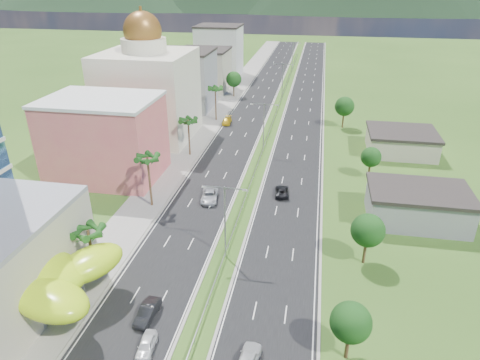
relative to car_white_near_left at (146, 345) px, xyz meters
The scene contains 33 objects.
ground 9.19m from the car_white_near_left, 59.27° to the left, with size 500.00×500.00×0.00m, color #2D5119.
road_left 97.92m from the car_white_near_left, 91.65° to the left, with size 11.00×260.00×0.04m, color black.
road_right 98.64m from the car_white_near_left, 82.90° to the left, with size 11.00×260.00×0.04m, color black.
sidewalk_left 98.65m from the car_white_near_left, 97.17° to the left, with size 7.00×260.00×0.12m, color gray.
median_guardrail 80.01m from the car_white_near_left, 86.64° to the left, with size 0.10×216.06×0.76m.
streetlight_median_b 19.44m from the car_white_near_left, 75.32° to the left, with size 6.04×0.25×11.00m.
streetlight_median_c 58.38m from the car_white_near_left, 85.37° to the left, with size 6.04×0.25×11.00m.
streetlight_median_d 103.16m from the car_white_near_left, 87.39° to the left, with size 6.04×0.25×11.00m.
streetlight_median_e 148.08m from the car_white_near_left, 88.19° to the left, with size 6.04×0.25×11.00m.
lime_canopy 16.36m from the car_white_near_left, 165.80° to the left, with size 18.00×15.00×7.40m.
pink_shophouse 46.69m from the car_white_near_left, 120.31° to the left, with size 20.00×15.00×15.00m, color #DA5963.
domed_building 67.90m from the car_white_near_left, 110.35° to the left, with size 20.00×20.00×28.70m.
midrise_grey 90.96m from the car_white_near_left, 104.25° to the left, with size 16.00×15.00×16.00m, color gray.
midrise_beige 112.27m from the car_white_near_left, 101.48° to the left, with size 16.00×15.00×13.00m, color #B5AF95.
midrise_white 134.99m from the car_white_near_left, 99.53° to the left, with size 16.00×15.00×18.00m, color silver.
shed_near 46.39m from the car_white_near_left, 45.17° to the left, with size 15.00×10.00×5.00m, color gray.
shed_far 71.83m from the car_white_near_left, 61.12° to the left, with size 14.00×12.00×4.40m, color #B5AF95.
palm_tree_b 15.96m from the car_white_near_left, 137.59° to the left, with size 3.60×3.60×8.10m.
palm_tree_c 32.71m from the car_white_near_left, 109.90° to the left, with size 3.60×3.60×9.60m.
palm_tree_d 54.40m from the car_white_near_left, 101.56° to the left, with size 3.60×3.60×8.60m.
palm_tree_e 78.99m from the car_white_near_left, 97.91° to the left, with size 3.60×3.60×9.40m.
leafy_tree_lfar 103.56m from the car_white_near_left, 96.00° to the left, with size 4.90×4.90×8.05m.
leafy_tree_ra 21.27m from the car_white_near_left, ahead, with size 4.20×4.20×6.90m.
leafy_tree_rb 31.24m from the car_white_near_left, 40.01° to the left, with size 4.55×4.55×7.47m.
leafy_tree_rc 54.93m from the car_white_near_left, 60.87° to the left, with size 3.85×3.85×6.33m.
leafy_tree_rd 81.26m from the car_white_near_left, 73.76° to the left, with size 4.90×4.90×8.05m.
mountain_ridge 462.43m from the car_white_near_left, 81.96° to the left, with size 860.00×140.00×90.00m, color black, non-canonical shape.
car_white_near_left is the anchor object (origin of this frame).
car_dark_left 4.86m from the car_white_near_left, 109.94° to the left, with size 1.66×4.75×1.57m, color black.
car_silver_mid_left 33.52m from the car_white_near_left, 92.63° to the left, with size 2.71×5.88×1.63m, color #ABADB2.
car_yellow_far_left 75.92m from the car_white_near_left, 95.53° to the left, with size 2.08×5.13×1.49m, color yellow.
car_white_near_right 10.87m from the car_white_near_left, ahead, with size 1.99×4.95×1.69m, color silver.
car_dark_far_right 39.28m from the car_white_near_left, 74.08° to the left, with size 2.32×5.04×1.40m, color black.
Camera 1 is at (10.93, -38.40, 36.02)m, focal length 32.00 mm.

